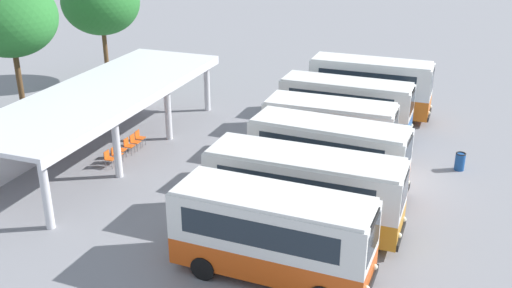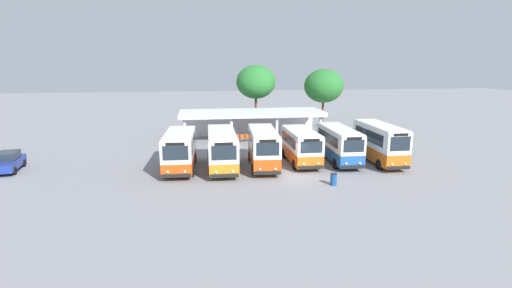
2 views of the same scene
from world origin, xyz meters
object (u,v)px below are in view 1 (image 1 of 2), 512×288
at_px(city_bus_fifth_blue, 346,105).
at_px(waiting_chair_fourth_seat, 128,145).
at_px(city_bus_nearest_orange, 273,232).
at_px(waiting_chair_fifth_seat, 134,141).
at_px(city_bus_middle_cream, 329,154).
at_px(waiting_chair_middle_seat, 120,148).
at_px(city_bus_second_in_row, 304,188).
at_px(city_bus_fourth_amber, 330,128).
at_px(city_bus_far_end_green, 370,86).
at_px(waiting_chair_far_end_seat, 139,137).
at_px(waiting_chair_end_by_column, 109,157).
at_px(waiting_chair_second_from_end, 116,153).
at_px(litter_bin_apron, 460,161).

relative_size(city_bus_fifth_blue, waiting_chair_fourth_seat, 8.56).
xyz_separation_m(city_bus_nearest_orange, waiting_chair_fifth_seat, (8.23, 10.53, -1.26)).
bearing_deg(city_bus_middle_cream, waiting_chair_middle_seat, 90.45).
relative_size(city_bus_second_in_row, city_bus_fourth_amber, 1.20).
xyz_separation_m(city_bus_fifth_blue, waiting_chair_fifth_seat, (-6.04, 10.02, -1.23)).
distance_m(city_bus_fifth_blue, waiting_chair_fourth_seat, 12.09).
xyz_separation_m(city_bus_far_end_green, waiting_chair_middle_seat, (-10.79, 10.90, -1.41)).
xyz_separation_m(city_bus_fourth_amber, city_bus_fifth_blue, (3.57, -0.05, 0.06)).
height_order(city_bus_middle_cream, waiting_chair_far_end_seat, city_bus_middle_cream).
bearing_deg(city_bus_far_end_green, city_bus_nearest_orange, 179.31).
height_order(city_bus_fifth_blue, city_bus_far_end_green, city_bus_far_end_green).
bearing_deg(waiting_chair_fourth_seat, city_bus_middle_cream, -92.68).
xyz_separation_m(city_bus_second_in_row, waiting_chair_far_end_seat, (5.25, 10.69, -1.27)).
bearing_deg(waiting_chair_fourth_seat, waiting_chair_middle_seat, 166.40).
distance_m(city_bus_middle_cream, waiting_chair_end_by_column, 10.96).
bearing_deg(waiting_chair_fourth_seat, waiting_chair_fifth_seat, -1.02).
relative_size(city_bus_fifth_blue, waiting_chair_far_end_seat, 8.56).
bearing_deg(waiting_chair_far_end_seat, waiting_chair_fourth_seat, -178.20).
bearing_deg(city_bus_second_in_row, waiting_chair_second_from_end, 74.80).
bearing_deg(city_bus_fourth_amber, waiting_chair_fifth_seat, 103.94).
xyz_separation_m(waiting_chair_end_by_column, waiting_chair_far_end_seat, (2.94, 0.01, 0.00)).
distance_m(city_bus_second_in_row, city_bus_middle_cream, 3.57).
relative_size(city_bus_fifth_blue, waiting_chair_fifth_seat, 8.56).
bearing_deg(waiting_chair_second_from_end, waiting_chair_far_end_seat, 1.15).
xyz_separation_m(city_bus_fourth_amber, city_bus_far_end_green, (7.13, -0.78, 0.24)).
bearing_deg(city_bus_fifth_blue, waiting_chair_middle_seat, 125.36).
relative_size(city_bus_nearest_orange, waiting_chair_far_end_seat, 8.30).
relative_size(city_bus_second_in_row, waiting_chair_fourth_seat, 9.24).
distance_m(waiting_chair_end_by_column, waiting_chair_fourth_seat, 1.77).
bearing_deg(city_bus_second_in_row, city_bus_far_end_green, -0.43).
relative_size(city_bus_fifth_blue, city_bus_far_end_green, 1.01).
bearing_deg(city_bus_second_in_row, city_bus_nearest_orange, 178.27).
distance_m(city_bus_middle_cream, waiting_chair_fourth_seat, 10.87).
relative_size(waiting_chair_end_by_column, waiting_chair_second_from_end, 1.00).
xyz_separation_m(city_bus_nearest_orange, waiting_chair_far_end_seat, (8.81, 10.58, -1.26)).
bearing_deg(city_bus_second_in_row, city_bus_fourth_amber, 5.41).
distance_m(waiting_chair_fourth_seat, litter_bin_apron, 16.85).
xyz_separation_m(city_bus_middle_cream, waiting_chair_end_by_column, (-1.26, 10.81, -1.31)).
xyz_separation_m(city_bus_second_in_row, litter_bin_apron, (7.99, -5.74, -1.34)).
height_order(city_bus_nearest_orange, city_bus_fifth_blue, city_bus_nearest_orange).
distance_m(city_bus_fourth_amber, waiting_chair_fourth_seat, 10.50).
xyz_separation_m(city_bus_second_in_row, waiting_chair_fourth_seat, (4.07, 10.65, -1.27)).
distance_m(city_bus_fifth_blue, waiting_chair_middle_seat, 12.53).
bearing_deg(city_bus_fourth_amber, waiting_chair_second_from_end, 113.05).
bearing_deg(waiting_chair_second_from_end, city_bus_fourth_amber, -66.95).
relative_size(city_bus_nearest_orange, city_bus_fifth_blue, 0.97).
bearing_deg(waiting_chair_fifth_seat, waiting_chair_far_end_seat, 4.60).
relative_size(waiting_chair_second_from_end, waiting_chair_fourth_seat, 1.00).
bearing_deg(waiting_chair_far_end_seat, city_bus_second_in_row, -116.15).
distance_m(city_bus_nearest_orange, city_bus_middle_cream, 7.14).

